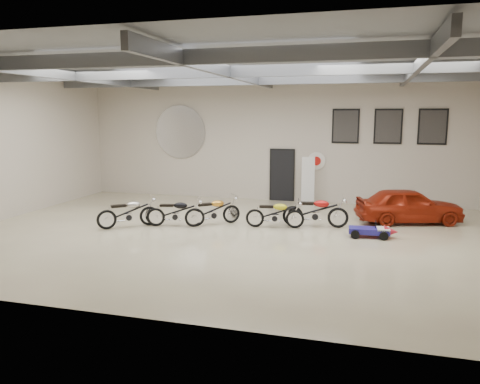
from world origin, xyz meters
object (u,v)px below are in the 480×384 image
(motorcycle_black, at_px, (176,212))
(motorcycle_red, at_px, (315,211))
(motorcycle_silver, at_px, (128,212))
(motorcycle_gold, at_px, (213,210))
(go_kart, at_px, (373,229))
(vintage_car, at_px, (409,205))
(motorcycle_yellow, at_px, (275,213))
(banner_stand, at_px, (308,181))

(motorcycle_black, xyz_separation_m, motorcycle_red, (4.33, 1.10, 0.05))
(motorcycle_silver, bearing_deg, motorcycle_gold, -17.79)
(motorcycle_silver, height_order, motorcycle_red, motorcycle_red)
(motorcycle_black, bearing_deg, go_kart, -11.18)
(motorcycle_black, bearing_deg, motorcycle_silver, -172.74)
(motorcycle_silver, height_order, motorcycle_gold, motorcycle_silver)
(motorcycle_silver, xyz_separation_m, vintage_car, (8.65, 3.08, 0.09))
(motorcycle_silver, bearing_deg, motorcycle_black, -19.53)
(motorcycle_black, height_order, motorcycle_gold, motorcycle_gold)
(motorcycle_black, distance_m, motorcycle_yellow, 3.18)
(motorcycle_gold, height_order, motorcycle_red, motorcycle_red)
(motorcycle_gold, bearing_deg, motorcycle_yellow, -34.95)
(banner_stand, distance_m, motorcycle_silver, 7.43)
(motorcycle_red, xyz_separation_m, vintage_car, (2.91, 1.45, 0.05))
(motorcycle_gold, distance_m, vintage_car, 6.49)
(motorcycle_silver, relative_size, motorcycle_red, 0.94)
(motorcycle_yellow, relative_size, go_kart, 1.27)
(motorcycle_silver, xyz_separation_m, motorcycle_gold, (2.49, 1.03, -0.01))
(motorcycle_black, relative_size, motorcycle_gold, 0.98)
(motorcycle_gold, xyz_separation_m, vintage_car, (6.16, 2.04, 0.10))
(motorcycle_silver, distance_m, vintage_car, 9.18)
(motorcycle_yellow, height_order, go_kart, motorcycle_yellow)
(motorcycle_red, bearing_deg, motorcycle_silver, -168.81)
(motorcycle_silver, relative_size, vintage_car, 0.56)
(motorcycle_gold, height_order, vintage_car, vintage_car)
(motorcycle_red, distance_m, go_kart, 2.00)
(banner_stand, bearing_deg, motorcycle_silver, -138.98)
(motorcycle_red, xyz_separation_m, go_kart, (1.79, -0.84, -0.27))
(motorcycle_yellow, bearing_deg, motorcycle_gold, 175.53)
(motorcycle_silver, xyz_separation_m, motorcycle_black, (1.40, 0.53, -0.02))
(banner_stand, relative_size, vintage_car, 0.55)
(banner_stand, relative_size, motorcycle_yellow, 1.04)
(motorcycle_black, bearing_deg, motorcycle_yellow, -1.61)
(motorcycle_yellow, bearing_deg, motorcycle_black, -176.94)
(motorcycle_silver, xyz_separation_m, motorcycle_red, (5.73, 1.63, 0.03))
(banner_stand, relative_size, go_kart, 1.33)
(motorcycle_gold, xyz_separation_m, motorcycle_yellow, (2.02, 0.16, -0.01))
(motorcycle_silver, bearing_deg, go_kart, -34.38)
(banner_stand, relative_size, motorcycle_red, 0.93)
(banner_stand, bearing_deg, go_kart, -68.39)
(vintage_car, bearing_deg, motorcycle_black, 92.80)
(motorcycle_silver, bearing_deg, motorcycle_red, -24.47)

